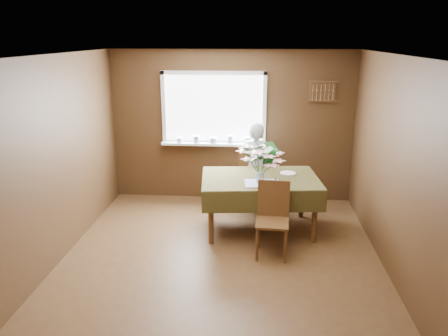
# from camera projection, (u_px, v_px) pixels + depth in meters

# --- Properties ---
(floor) EXTENTS (4.50, 4.50, 0.00)m
(floor) POSITION_uv_depth(u_px,v_px,m) (221.00, 261.00, 5.46)
(floor) COLOR #482E18
(floor) RESTS_ON ground
(ceiling) EXTENTS (4.50, 4.50, 0.00)m
(ceiling) POSITION_uv_depth(u_px,v_px,m) (220.00, 55.00, 4.73)
(ceiling) COLOR white
(ceiling) RESTS_ON wall_back
(wall_back) EXTENTS (4.00, 0.00, 4.00)m
(wall_back) POSITION_uv_depth(u_px,v_px,m) (232.00, 127.00, 7.24)
(wall_back) COLOR brown
(wall_back) RESTS_ON floor
(wall_front) EXTENTS (4.00, 0.00, 4.00)m
(wall_front) POSITION_uv_depth(u_px,v_px,m) (192.00, 260.00, 2.95)
(wall_front) COLOR brown
(wall_front) RESTS_ON floor
(wall_left) EXTENTS (0.00, 4.50, 4.50)m
(wall_left) POSITION_uv_depth(u_px,v_px,m) (55.00, 162.00, 5.25)
(wall_left) COLOR brown
(wall_left) RESTS_ON floor
(wall_right) EXTENTS (0.00, 4.50, 4.50)m
(wall_right) POSITION_uv_depth(u_px,v_px,m) (396.00, 169.00, 4.95)
(wall_right) COLOR brown
(wall_right) RESTS_ON floor
(window_assembly) EXTENTS (1.72, 0.20, 1.22)m
(window_assembly) POSITION_uv_depth(u_px,v_px,m) (214.00, 121.00, 7.19)
(window_assembly) COLOR white
(window_assembly) RESTS_ON wall_back
(spoon_rack) EXTENTS (0.44, 0.05, 0.33)m
(spoon_rack) POSITION_uv_depth(u_px,v_px,m) (323.00, 92.00, 6.93)
(spoon_rack) COLOR #55361B
(spoon_rack) RESTS_ON wall_back
(dining_table) EXTENTS (1.74, 1.28, 0.80)m
(dining_table) POSITION_uv_depth(u_px,v_px,m) (260.00, 184.00, 6.16)
(dining_table) COLOR #55361B
(dining_table) RESTS_ON floor
(chair_far) EXTENTS (0.46, 0.46, 1.02)m
(chair_far) POSITION_uv_depth(u_px,v_px,m) (253.00, 175.00, 7.03)
(chair_far) COLOR #55361B
(chair_far) RESTS_ON floor
(chair_near) EXTENTS (0.43, 0.43, 0.95)m
(chair_near) POSITION_uv_depth(u_px,v_px,m) (273.00, 215.00, 5.53)
(chair_near) COLOR #55361B
(chair_near) RESTS_ON floor
(seated_woman) EXTENTS (0.57, 0.42, 1.44)m
(seated_woman) POSITION_uv_depth(u_px,v_px,m) (255.00, 167.00, 6.87)
(seated_woman) COLOR white
(seated_woman) RESTS_ON floor
(flower_bouquet) EXTENTS (0.59, 0.59, 0.51)m
(flower_bouquet) POSITION_uv_depth(u_px,v_px,m) (260.00, 159.00, 5.83)
(flower_bouquet) COLOR white
(flower_bouquet) RESTS_ON dining_table
(side_plate) EXTENTS (0.24, 0.24, 0.01)m
(side_plate) POSITION_uv_depth(u_px,v_px,m) (288.00, 173.00, 6.30)
(side_plate) COLOR white
(side_plate) RESTS_ON dining_table
(table_knife) EXTENTS (0.05, 0.25, 0.00)m
(table_knife) POSITION_uv_depth(u_px,v_px,m) (275.00, 181.00, 5.94)
(table_knife) COLOR silver
(table_knife) RESTS_ON dining_table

